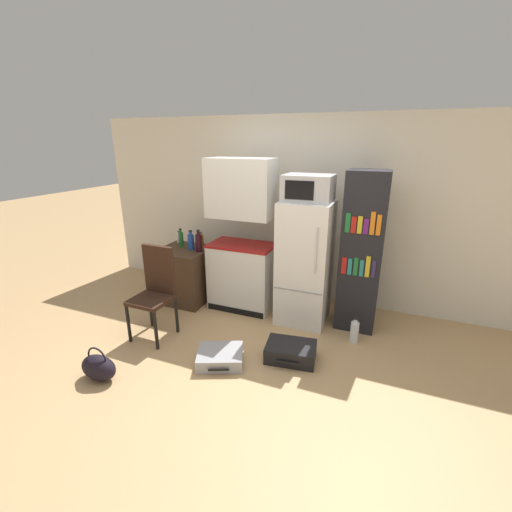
{
  "coord_description": "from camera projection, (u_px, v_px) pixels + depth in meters",
  "views": [
    {
      "loc": [
        1.14,
        -2.39,
        2.1
      ],
      "look_at": [
        -0.17,
        0.85,
        0.91
      ],
      "focal_mm": 24.0,
      "sensor_mm": 36.0,
      "label": 1
    }
  ],
  "objects": [
    {
      "name": "bottle_wine_dark",
      "position": [
        199.0,
        242.0,
        4.42
      ],
      "size": [
        0.08,
        0.08,
        0.29
      ],
      "color": "black",
      "rests_on": "side_table"
    },
    {
      "name": "bottle_blue_soda",
      "position": [
        191.0,
        241.0,
        4.51
      ],
      "size": [
        0.08,
        0.08,
        0.26
      ],
      "color": "#1E47A3",
      "rests_on": "side_table"
    },
    {
      "name": "wall_back",
      "position": [
        315.0,
        212.0,
        4.47
      ],
      "size": [
        6.4,
        0.1,
        2.41
      ],
      "color": "silver",
      "rests_on": "ground_plane"
    },
    {
      "name": "microwave",
      "position": [
        308.0,
        188.0,
        3.72
      ],
      "size": [
        0.53,
        0.41,
        0.29
      ],
      "color": "#B7B7BC",
      "rests_on": "refrigerator"
    },
    {
      "name": "refrigerator",
      "position": [
        305.0,
        263.0,
        4.01
      ],
      "size": [
        0.58,
        0.59,
        1.46
      ],
      "color": "white",
      "rests_on": "ground_plane"
    },
    {
      "name": "suitcase_large_flat",
      "position": [
        220.0,
        357.0,
        3.38
      ],
      "size": [
        0.55,
        0.51,
        0.13
      ],
      "rotation": [
        0.0,
        0.0,
        0.41
      ],
      "color": "#99999E",
      "rests_on": "ground_plane"
    },
    {
      "name": "chair",
      "position": [
        156.0,
        285.0,
        3.75
      ],
      "size": [
        0.41,
        0.41,
        1.02
      ],
      "rotation": [
        0.0,
        0.0,
        -0.01
      ],
      "color": "black",
      "rests_on": "ground_plane"
    },
    {
      "name": "bookshelf",
      "position": [
        361.0,
        253.0,
        3.81
      ],
      "size": [
        0.44,
        0.39,
        1.81
      ],
      "color": "black",
      "rests_on": "ground_plane"
    },
    {
      "name": "handbag",
      "position": [
        99.0,
        367.0,
        3.13
      ],
      "size": [
        0.36,
        0.2,
        0.33
      ],
      "color": "black",
      "rests_on": "ground_plane"
    },
    {
      "name": "water_bottle_front",
      "position": [
        354.0,
        331.0,
        3.72
      ],
      "size": [
        0.09,
        0.09,
        0.3
      ],
      "color": "silver",
      "rests_on": "ground_plane"
    },
    {
      "name": "bottle_green_tall",
      "position": [
        181.0,
        239.0,
        4.62
      ],
      "size": [
        0.06,
        0.06,
        0.25
      ],
      "color": "#1E6028",
      "rests_on": "side_table"
    },
    {
      "name": "ground_plane",
      "position": [
        238.0,
        378.0,
        3.18
      ],
      "size": [
        24.0,
        24.0,
        0.0
      ],
      "primitive_type": "plane",
      "color": "tan"
    },
    {
      "name": "bottle_clear_short",
      "position": [
        179.0,
        238.0,
        4.83
      ],
      "size": [
        0.07,
        0.07,
        0.17
      ],
      "color": "silver",
      "rests_on": "side_table"
    },
    {
      "name": "kitchen_hutch",
      "position": [
        242.0,
        242.0,
        4.28
      ],
      "size": [
        0.82,
        0.49,
        1.9
      ],
      "color": "silver",
      "rests_on": "ground_plane"
    },
    {
      "name": "bottle_amber_beer",
      "position": [
        201.0,
        239.0,
        4.73
      ],
      "size": [
        0.07,
        0.07,
        0.17
      ],
      "color": "brown",
      "rests_on": "side_table"
    },
    {
      "name": "suitcase_small_flat",
      "position": [
        291.0,
        352.0,
        3.44
      ],
      "size": [
        0.53,
        0.41,
        0.16
      ],
      "rotation": [
        0.0,
        0.0,
        0.14
      ],
      "color": "black",
      "rests_on": "ground_plane"
    },
    {
      "name": "side_table",
      "position": [
        186.0,
        274.0,
        4.67
      ],
      "size": [
        0.66,
        0.65,
        0.72
      ],
      "color": "#422D1E",
      "rests_on": "ground_plane"
    }
  ]
}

